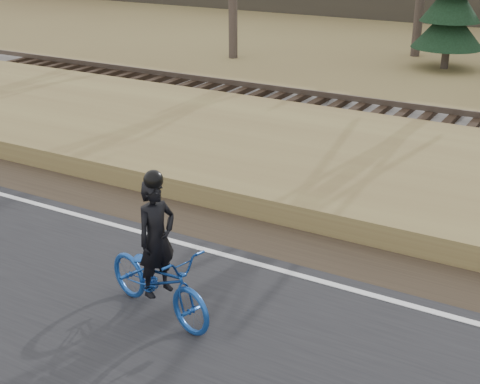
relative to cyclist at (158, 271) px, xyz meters
The scene contains 5 objects.
ground 3.80m from the cyclist, 27.75° to the left, with size 120.00×120.00×0.00m, color olive.
edge_line 3.88m from the cyclist, 30.40° to the left, with size 120.00×0.12×0.01m, color silver.
shoulder 4.47m from the cyclist, 41.67° to the left, with size 120.00×1.60×0.04m, color #473A2B.
cyclist is the anchor object (origin of this frame).
conifer 18.91m from the cyclist, 92.35° to the left, with size 2.60×2.60×5.10m.
Camera 1 is at (1.65, -8.11, 5.18)m, focal length 50.00 mm.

